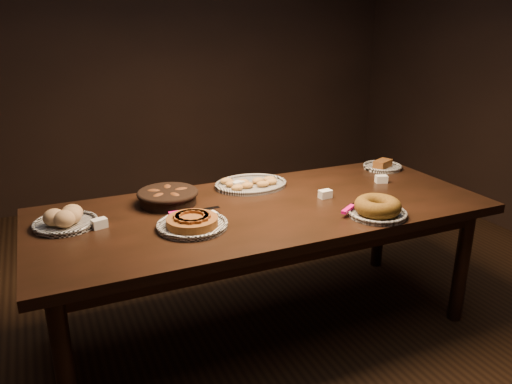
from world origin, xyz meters
name	(u,v)px	position (x,y,z in m)	size (l,w,h in m)	color
ground	(264,327)	(0.00, 0.00, 0.00)	(5.00, 5.00, 0.00)	black
buffet_table	(264,219)	(0.00, 0.00, 0.68)	(2.40, 1.00, 0.75)	black
apple_tart_plate	(192,223)	(-0.43, -0.11, 0.77)	(0.36, 0.34, 0.06)	white
madeleine_platter	(251,184)	(0.07, 0.34, 0.77)	(0.43, 0.35, 0.05)	black
bundt_cake_plate	(377,208)	(0.46, -0.35, 0.79)	(0.33, 0.35, 0.09)	black
croissant_basket	(168,196)	(-0.46, 0.25, 0.80)	(0.37, 0.37, 0.08)	black
bread_roll_plate	(65,219)	(-0.98, 0.15, 0.79)	(0.30, 0.30, 0.09)	white
loaf_plate	(382,166)	(1.02, 0.32, 0.77)	(0.25, 0.25, 0.06)	black
tent_cards	(259,198)	(0.00, 0.08, 0.77)	(1.74, 0.47, 0.04)	white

